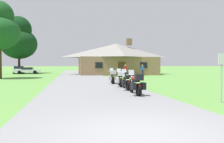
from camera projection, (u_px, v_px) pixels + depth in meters
The scene contains 13 objects.
ground_plane at pixel (84, 80), 24.73m from camera, with size 500.00×500.00×0.00m, color #56893D.
asphalt_driveway at pixel (85, 81), 22.77m from camera, with size 6.40×80.00×0.06m, color slate.
motorcycle_red_nearest_to_camera at pixel (136, 84), 11.73m from camera, with size 0.73×2.08×1.30m.
motorcycle_silver_second_in_row at pixel (127, 81), 14.16m from camera, with size 0.80×2.08×1.30m.
motorcycle_orange_third_in_row at pixel (120, 79), 16.28m from camera, with size 0.86×2.08×1.30m.
motorcycle_orange_farthest_in_row at pixel (113, 77), 18.86m from camera, with size 0.83×2.08×1.30m.
stone_lodge at pixel (116, 59), 38.17m from camera, with size 13.35×9.04×6.18m.
bystander_blue_shirt_near_lodge at pixel (142, 70), 32.19m from camera, with size 0.55×0.26×1.67m.
bystander_red_shirt_beside_signpost at pixel (125, 70), 29.86m from camera, with size 0.55×0.24×1.67m.
metal_signpost_roadside at pixel (222, 72), 9.56m from camera, with size 0.36×0.06×2.14m.
tree_left_far at pixel (19, 40), 42.51m from camera, with size 6.79×6.79×10.94m.
parked_white_suv_far_left at pixel (19, 69), 41.50m from camera, with size 2.82×4.89×1.40m.
parked_white_sedan_far_left at pixel (28, 70), 40.18m from camera, with size 4.23×1.97×1.20m.
Camera 1 is at (-1.46, -4.84, 1.64)m, focal length 35.62 mm.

